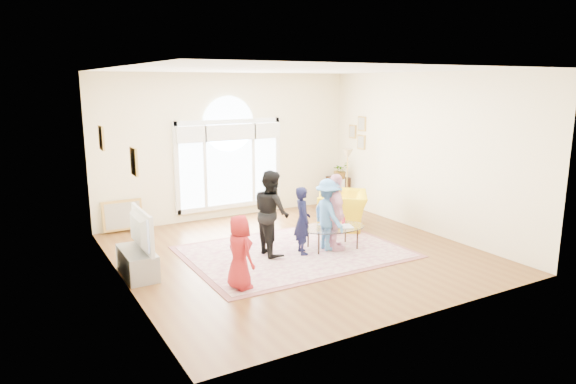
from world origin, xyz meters
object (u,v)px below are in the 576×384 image
television (136,230)px  armchair (342,210)px  tv_console (137,263)px  area_rug (295,252)px  coffee_table (333,228)px

television → armchair: 4.48m
armchair → television: bearing=-45.7°
tv_console → armchair: (4.42, 0.66, 0.16)m
area_rug → coffee_table: bearing=-14.1°
area_rug → tv_console: bearing=174.6°
area_rug → tv_console: (-2.73, 0.26, 0.20)m
area_rug → coffee_table: 0.82m
area_rug → coffee_table: coffee_table is taller
tv_console → coffee_table: 3.46m
armchair → tv_console: bearing=-45.7°
television → coffee_table: (3.42, -0.43, -0.34)m
area_rug → coffee_table: size_ratio=2.74×
area_rug → coffee_table: (0.70, -0.18, 0.39)m
television → coffee_table: size_ratio=0.85×
coffee_table → armchair: 1.47m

